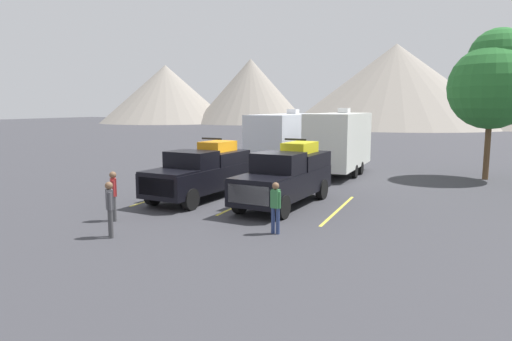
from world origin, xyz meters
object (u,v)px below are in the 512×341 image
at_px(pickup_truck_a, 202,171).
at_px(person_a, 276,204).
at_px(pickup_truck_b, 287,175).
at_px(camper_trailer_b, 339,140).
at_px(person_c, 114,193).
at_px(camper_trailer_a, 286,139).
at_px(person_b, 110,205).

distance_m(pickup_truck_a, person_a, 6.36).
distance_m(pickup_truck_b, camper_trailer_b, 8.94).
bearing_deg(pickup_truck_b, person_c, -133.65).
distance_m(camper_trailer_b, person_a, 13.22).
bearing_deg(person_c, camper_trailer_b, 70.81).
height_order(camper_trailer_a, person_b, camper_trailer_a).
relative_size(pickup_truck_b, person_a, 3.67).
distance_m(camper_trailer_b, person_c, 14.67).
distance_m(camper_trailer_a, person_b, 15.85).
xyz_separation_m(camper_trailer_b, person_c, (-4.81, -13.82, -1.04)).
xyz_separation_m(pickup_truck_b, camper_trailer_a, (-3.24, 9.22, 0.80)).
height_order(camper_trailer_b, person_b, camper_trailer_b).
bearing_deg(person_c, person_a, 6.68).
distance_m(pickup_truck_b, person_b, 7.43).
bearing_deg(person_b, camper_trailer_a, 89.40).
relative_size(person_b, person_c, 0.99).
height_order(person_a, person_b, person_b).
bearing_deg(camper_trailer_a, person_a, -72.07).
relative_size(pickup_truck_b, camper_trailer_b, 0.78).
height_order(pickup_truck_b, person_b, pickup_truck_b).
bearing_deg(camper_trailer_a, camper_trailer_b, -5.43).
bearing_deg(camper_trailer_b, pickup_truck_b, -90.79).
xyz_separation_m(camper_trailer_a, person_b, (-0.16, -15.82, -1.02)).
height_order(camper_trailer_b, person_c, camper_trailer_b).
xyz_separation_m(camper_trailer_a, camper_trailer_b, (3.37, -0.32, 0.04)).
relative_size(camper_trailer_a, person_b, 5.10).
bearing_deg(person_a, pickup_truck_a, 141.04).
distance_m(pickup_truck_a, camper_trailer_a, 9.51).
bearing_deg(camper_trailer_b, person_c, -109.19).
bearing_deg(person_c, person_b, -52.73).
distance_m(pickup_truck_a, camper_trailer_b, 10.00).
height_order(pickup_truck_b, camper_trailer_a, camper_trailer_a).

